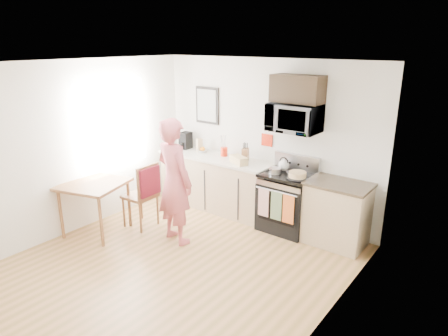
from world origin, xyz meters
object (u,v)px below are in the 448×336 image
Objects in this scene: person at (174,181)px; chair at (146,188)px; microwave at (294,118)px; cake at (297,175)px; range at (287,203)px; dining_table at (94,189)px.

person is 1.76× the size of chair.
microwave is 0.85m from cake.
person reaches higher than chair.
range is at bearing -89.94° from microwave.
person is (-1.13, -1.31, 0.49)m from range.
dining_table is (-2.28, -1.86, 0.28)m from range.
dining_table is at bearing -145.25° from cake.
range reaches higher than dining_table.
chair is 2.32m from cake.
microwave reaches higher than cake.
range is 1.79m from person.
person is at bearing 25.72° from dining_table.
person is 1.79m from cake.
dining_table is at bearing -140.79° from range.
range is 1.24× the size of dining_table.
microwave reaches higher than range.
microwave is 2.50m from chair.
cake is at bearing -128.58° from person.
person reaches higher than dining_table.
cake is (2.50, 1.73, 0.26)m from dining_table.
microwave is 0.41× the size of person.
dining_table is 0.89× the size of chair.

